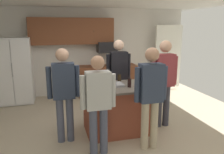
# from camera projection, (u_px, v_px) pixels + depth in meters

# --- Properties ---
(floor) EXTENTS (7.04, 7.04, 0.00)m
(floor) POSITION_uv_depth(u_px,v_px,m) (108.00, 131.00, 4.52)
(floor) COLOR #B7A88E
(floor) RESTS_ON ground
(back_wall) EXTENTS (6.40, 0.10, 2.60)m
(back_wall) POSITION_uv_depth(u_px,v_px,m) (85.00, 52.00, 6.87)
(back_wall) COLOR silver
(back_wall) RESTS_ON ground
(french_door_window_panel) EXTENTS (0.90, 0.06, 2.00)m
(french_door_window_panel) POSITION_uv_depth(u_px,v_px,m) (168.00, 57.00, 7.20)
(french_door_window_panel) COLOR white
(french_door_window_panel) RESTS_ON ground
(cabinet_run_upper) EXTENTS (2.40, 0.38, 0.75)m
(cabinet_run_upper) POSITION_uv_depth(u_px,v_px,m) (72.00, 31.00, 6.44)
(cabinet_run_upper) COLOR brown
(cabinet_run_lower) EXTENTS (1.80, 0.63, 0.90)m
(cabinet_run_lower) POSITION_uv_depth(u_px,v_px,m) (107.00, 80.00, 6.91)
(cabinet_run_lower) COLOR brown
(cabinet_run_lower) RESTS_ON ground
(refrigerator) EXTENTS (0.92, 0.76, 1.78)m
(refrigerator) POSITION_uv_depth(u_px,v_px,m) (15.00, 71.00, 6.05)
(refrigerator) COLOR white
(refrigerator) RESTS_ON ground
(microwave_over_range) EXTENTS (0.56, 0.40, 0.32)m
(microwave_over_range) POSITION_uv_depth(u_px,v_px,m) (107.00, 47.00, 6.71)
(microwave_over_range) COLOR black
(kitchen_island) EXTENTS (1.32, 0.93, 0.93)m
(kitchen_island) POSITION_uv_depth(u_px,v_px,m) (116.00, 109.00, 4.41)
(kitchen_island) COLOR brown
(kitchen_island) RESTS_ON ground
(person_elder_center) EXTENTS (0.57, 0.23, 1.74)m
(person_elder_center) POSITION_uv_depth(u_px,v_px,m) (151.00, 92.00, 3.68)
(person_elder_center) COLOR tan
(person_elder_center) RESTS_ON ground
(person_guest_right) EXTENTS (0.57, 0.22, 1.70)m
(person_guest_right) POSITION_uv_depth(u_px,v_px,m) (64.00, 89.00, 3.91)
(person_guest_right) COLOR #4C5166
(person_guest_right) RESTS_ON ground
(person_guest_by_door) EXTENTS (0.57, 0.22, 1.63)m
(person_guest_by_door) POSITION_uv_depth(u_px,v_px,m) (98.00, 99.00, 3.52)
(person_guest_by_door) COLOR #4C5166
(person_guest_by_door) RESTS_ON ground
(person_guest_left) EXTENTS (0.57, 0.24, 1.79)m
(person_guest_left) POSITION_uv_depth(u_px,v_px,m) (164.00, 78.00, 4.54)
(person_guest_left) COLOR #383842
(person_guest_left) RESTS_ON ground
(person_host_foreground) EXTENTS (0.57, 0.23, 1.77)m
(person_host_foreground) POSITION_uv_depth(u_px,v_px,m) (118.00, 73.00, 5.10)
(person_host_foreground) COLOR tan
(person_host_foreground) RESTS_ON ground
(mug_ceramic_white) EXTENTS (0.13, 0.09, 0.09)m
(mug_ceramic_white) POSITION_uv_depth(u_px,v_px,m) (104.00, 81.00, 4.50)
(mug_ceramic_white) COLOR white
(mug_ceramic_white) RESTS_ON kitchen_island
(glass_pilsner) EXTENTS (0.07, 0.07, 0.17)m
(glass_pilsner) POSITION_uv_depth(u_px,v_px,m) (119.00, 78.00, 4.61)
(glass_pilsner) COLOR black
(glass_pilsner) RESTS_ON kitchen_island
(glass_dark_ale) EXTENTS (0.07, 0.07, 0.17)m
(glass_dark_ale) POSITION_uv_depth(u_px,v_px,m) (129.00, 83.00, 4.24)
(glass_dark_ale) COLOR black
(glass_dark_ale) RESTS_ON kitchen_island
(serving_tray) EXTENTS (0.44, 0.30, 0.04)m
(serving_tray) POSITION_uv_depth(u_px,v_px,m) (112.00, 85.00, 4.33)
(serving_tray) COLOR #B7B7BC
(serving_tray) RESTS_ON kitchen_island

